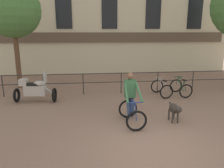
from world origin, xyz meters
TOP-DOWN VIEW (x-y plane):
  - ground_plane at (0.00, 0.00)m, footprint 60.00×60.00m
  - canal_railing at (-0.00, 5.20)m, footprint 15.05×0.05m
  - cyclist_with_bike at (-0.24, 1.57)m, footprint 0.74×1.21m
  - dog at (1.23, 1.42)m, footprint 0.30×0.91m
  - parked_motorcycle at (-3.96, 4.24)m, footprint 1.79×0.75m
  - parked_bicycle_near_lamp at (1.87, 4.54)m, footprint 0.77×1.17m
  - parked_bicycle_mid_left at (2.83, 4.54)m, footprint 0.71×1.14m
  - tree_canalside_left at (-5.37, 6.97)m, footprint 2.85×2.85m

SIDE VIEW (x-z plane):
  - ground_plane at x=0.00m, z-range 0.00..0.00m
  - parked_bicycle_near_lamp at x=1.87m, z-range -0.07..0.79m
  - parked_bicycle_mid_left at x=2.83m, z-range -0.07..0.79m
  - dog at x=1.23m, z-range 0.13..0.79m
  - parked_motorcycle at x=-3.96m, z-range -0.11..1.24m
  - canal_railing at x=0.00m, z-range 0.18..1.23m
  - cyclist_with_bike at x=-0.24m, z-range -0.09..1.61m
  - tree_canalside_left at x=-5.37m, z-range 1.32..6.84m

